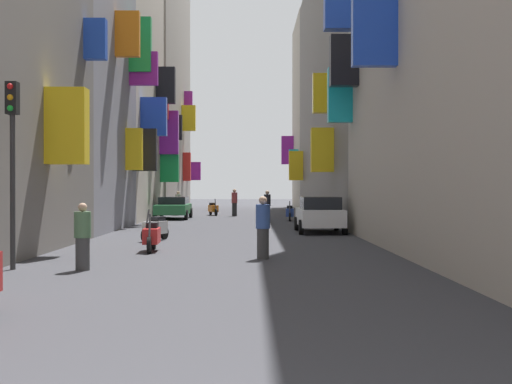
% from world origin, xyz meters
% --- Properties ---
extents(ground_plane, '(140.00, 140.00, 0.00)m').
position_xyz_m(ground_plane, '(0.00, 30.00, 0.00)').
color(ground_plane, '#38383D').
extents(building_left_mid_a, '(7.37, 8.92, 16.22)m').
position_xyz_m(building_left_mid_a, '(-7.98, 25.89, 8.10)').
color(building_left_mid_a, gray).
rests_on(building_left_mid_a, ground).
extents(building_left_mid_b, '(7.38, 10.51, 15.89)m').
position_xyz_m(building_left_mid_b, '(-7.98, 35.61, 7.93)').
color(building_left_mid_b, '#B2A899').
rests_on(building_left_mid_b, ground).
extents(building_left_far, '(7.22, 18.03, 20.10)m').
position_xyz_m(building_left_far, '(-7.99, 50.99, 10.04)').
color(building_left_far, gray).
rests_on(building_left_far, ground).
extents(building_right_mid_a, '(7.10, 26.27, 16.67)m').
position_xyz_m(building_right_mid_a, '(7.99, 37.39, 8.33)').
color(building_right_mid_a, slate).
rests_on(building_right_mid_a, ground).
extents(building_right_mid_b, '(7.14, 9.47, 16.88)m').
position_xyz_m(building_right_mid_b, '(7.99, 55.27, 8.43)').
color(building_right_mid_b, '#BCB29E').
rests_on(building_right_mid_b, ground).
extents(parked_car_white, '(1.93, 3.91, 1.50)m').
position_xyz_m(parked_car_white, '(3.80, 24.26, 0.79)').
color(parked_car_white, white).
rests_on(parked_car_white, ground).
extents(parked_car_green, '(2.00, 4.23, 1.33)m').
position_xyz_m(parked_car_green, '(-3.76, 35.99, 0.71)').
color(parked_car_green, '#236638').
rests_on(parked_car_green, ground).
extents(scooter_blue, '(0.50, 1.85, 1.13)m').
position_xyz_m(scooter_blue, '(3.12, 33.80, 0.46)').
color(scooter_blue, '#2D4CAD').
rests_on(scooter_blue, ground).
extents(scooter_white, '(0.80, 1.73, 1.13)m').
position_xyz_m(scooter_white, '(-2.51, 20.18, 0.46)').
color(scooter_white, silver).
rests_on(scooter_white, ground).
extents(scooter_orange, '(0.78, 1.88, 1.13)m').
position_xyz_m(scooter_orange, '(-1.64, 40.69, 0.46)').
color(scooter_orange, orange).
rests_on(scooter_orange, ground).
extents(scooter_red, '(0.49, 1.81, 1.13)m').
position_xyz_m(scooter_red, '(-2.06, 16.42, 0.46)').
color(scooter_red, red).
rests_on(scooter_red, ground).
extents(pedestrian_crossing, '(0.54, 0.54, 1.55)m').
position_xyz_m(pedestrian_crossing, '(-2.97, 12.10, 0.76)').
color(pedestrian_crossing, '#3D3D3D').
rests_on(pedestrian_crossing, ground).
extents(pedestrian_near_left, '(0.45, 0.45, 1.64)m').
position_xyz_m(pedestrian_near_left, '(-4.01, 40.66, 0.82)').
color(pedestrian_near_left, '#313131').
rests_on(pedestrian_near_left, ground).
extents(pedestrian_near_right, '(0.54, 0.54, 1.67)m').
position_xyz_m(pedestrian_near_right, '(1.21, 14.41, 0.83)').
color(pedestrian_near_right, '#383838').
rests_on(pedestrian_near_right, ground).
extents(pedestrian_mid_street, '(0.39, 0.39, 1.72)m').
position_xyz_m(pedestrian_mid_street, '(1.85, 33.78, 0.86)').
color(pedestrian_mid_street, black).
rests_on(pedestrian_mid_street, ground).
extents(pedestrian_far_away, '(0.42, 0.42, 1.79)m').
position_xyz_m(pedestrian_far_away, '(-0.16, 39.40, 0.90)').
color(pedestrian_far_away, black).
rests_on(pedestrian_far_away, ground).
extents(traffic_light_near_corner, '(0.26, 0.34, 4.34)m').
position_xyz_m(traffic_light_near_corner, '(-4.62, 12.25, 2.95)').
color(traffic_light_near_corner, '#2D2D2D').
rests_on(traffic_light_near_corner, ground).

